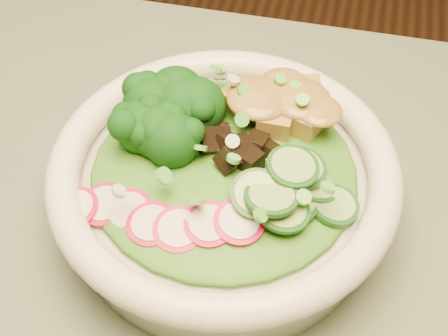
# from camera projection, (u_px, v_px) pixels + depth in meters

# --- Properties ---
(salad_bowl) EXTENTS (0.24, 0.24, 0.06)m
(salad_bowl) POSITION_uv_depth(u_px,v_px,m) (224.00, 185.00, 0.43)
(salad_bowl) COLOR silver
(salad_bowl) RESTS_ON dining_table
(lettuce_bed) EXTENTS (0.18, 0.18, 0.02)m
(lettuce_bed) POSITION_uv_depth(u_px,v_px,m) (224.00, 167.00, 0.42)
(lettuce_bed) COLOR #206515
(lettuce_bed) RESTS_ON salad_bowl
(broccoli_florets) EXTENTS (0.09, 0.08, 0.04)m
(broccoli_florets) POSITION_uv_depth(u_px,v_px,m) (160.00, 118.00, 0.43)
(broccoli_florets) COLOR black
(broccoli_florets) RESTS_ON salad_bowl
(radish_slices) EXTENTS (0.10, 0.07, 0.02)m
(radish_slices) POSITION_uv_depth(u_px,v_px,m) (167.00, 221.00, 0.39)
(radish_slices) COLOR #B00D34
(radish_slices) RESTS_ON salad_bowl
(cucumber_slices) EXTENTS (0.08, 0.08, 0.03)m
(cucumber_slices) POSITION_uv_depth(u_px,v_px,m) (295.00, 202.00, 0.39)
(cucumber_slices) COLOR #91B564
(cucumber_slices) RESTS_ON salad_bowl
(mushroom_heap) EXTENTS (0.08, 0.08, 0.04)m
(mushroom_heap) POSITION_uv_depth(u_px,v_px,m) (234.00, 146.00, 0.42)
(mushroom_heap) COLOR black
(mushroom_heap) RESTS_ON salad_bowl
(tofu_cubes) EXTENTS (0.09, 0.08, 0.03)m
(tofu_cubes) POSITION_uv_depth(u_px,v_px,m) (276.00, 113.00, 0.44)
(tofu_cubes) COLOR olive
(tofu_cubes) RESTS_ON salad_bowl
(peanut_sauce) EXTENTS (0.06, 0.05, 0.01)m
(peanut_sauce) POSITION_uv_depth(u_px,v_px,m) (277.00, 101.00, 0.43)
(peanut_sauce) COLOR brown
(peanut_sauce) RESTS_ON tofu_cubes
(scallion_garnish) EXTENTS (0.17, 0.17, 0.02)m
(scallion_garnish) POSITION_uv_depth(u_px,v_px,m) (224.00, 146.00, 0.40)
(scallion_garnish) COLOR #56B43F
(scallion_garnish) RESTS_ON salad_bowl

